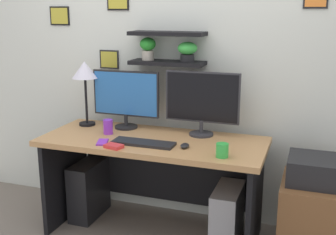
{
  "coord_description": "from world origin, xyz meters",
  "views": [
    {
      "loc": [
        1.08,
        -2.75,
        1.66
      ],
      "look_at": [
        0.1,
        0.05,
        0.91
      ],
      "focal_mm": 45.62,
      "sensor_mm": 36.0,
      "label": 1
    }
  ],
  "objects_px": {
    "desk_lamp": "(85,74)",
    "computer_mouse": "(185,146)",
    "desk": "(156,164)",
    "scissors_tray": "(114,146)",
    "keyboard": "(143,143)",
    "computer_tower_left": "(89,189)",
    "printer": "(317,170)",
    "computer_tower_right": "(227,217)",
    "cell_phone": "(102,142)",
    "drawer_cabinet": "(313,220)",
    "coffee_mug": "(222,150)",
    "water_cup": "(108,127)",
    "monitor_left": "(126,97)",
    "monitor_right": "(202,101)"
  },
  "relations": [
    {
      "from": "desk",
      "to": "water_cup",
      "type": "relative_size",
      "value": 14.77
    },
    {
      "from": "computer_tower_left",
      "to": "computer_tower_right",
      "type": "distance_m",
      "value": 1.17
    },
    {
      "from": "keyboard",
      "to": "printer",
      "type": "bearing_deg",
      "value": 9.45
    },
    {
      "from": "computer_tower_left",
      "to": "cell_phone",
      "type": "bearing_deg",
      "value": -44.49
    },
    {
      "from": "desk",
      "to": "monitor_left",
      "type": "xyz_separation_m",
      "value": [
        -0.31,
        0.16,
        0.46
      ]
    },
    {
      "from": "coffee_mug",
      "to": "computer_tower_right",
      "type": "height_order",
      "value": "coffee_mug"
    },
    {
      "from": "computer_mouse",
      "to": "water_cup",
      "type": "distance_m",
      "value": 0.66
    },
    {
      "from": "monitor_right",
      "to": "drawer_cabinet",
      "type": "height_order",
      "value": "monitor_right"
    },
    {
      "from": "desk_lamp",
      "to": "coffee_mug",
      "type": "height_order",
      "value": "desk_lamp"
    },
    {
      "from": "computer_mouse",
      "to": "computer_tower_right",
      "type": "bearing_deg",
      "value": 22.53
    },
    {
      "from": "computer_mouse",
      "to": "water_cup",
      "type": "xyz_separation_m",
      "value": [
        -0.64,
        0.13,
        0.04
      ]
    },
    {
      "from": "coffee_mug",
      "to": "drawer_cabinet",
      "type": "relative_size",
      "value": 0.16
    },
    {
      "from": "desk",
      "to": "desk_lamp",
      "type": "xyz_separation_m",
      "value": [
        -0.64,
        0.13,
        0.63
      ]
    },
    {
      "from": "desk_lamp",
      "to": "drawer_cabinet",
      "type": "height_order",
      "value": "desk_lamp"
    },
    {
      "from": "computer_mouse",
      "to": "drawer_cabinet",
      "type": "distance_m",
      "value": 1.0
    },
    {
      "from": "drawer_cabinet",
      "to": "desk",
      "type": "bearing_deg",
      "value": 179.88
    },
    {
      "from": "coffee_mug",
      "to": "drawer_cabinet",
      "type": "bearing_deg",
      "value": 24.92
    },
    {
      "from": "coffee_mug",
      "to": "scissors_tray",
      "type": "height_order",
      "value": "coffee_mug"
    },
    {
      "from": "computer_tower_left",
      "to": "desk_lamp",
      "type": "bearing_deg",
      "value": 113.38
    },
    {
      "from": "desk_lamp",
      "to": "computer_mouse",
      "type": "bearing_deg",
      "value": -17.95
    },
    {
      "from": "cell_phone",
      "to": "coffee_mug",
      "type": "height_order",
      "value": "coffee_mug"
    },
    {
      "from": "desk",
      "to": "monitor_left",
      "type": "height_order",
      "value": "monitor_left"
    },
    {
      "from": "keyboard",
      "to": "coffee_mug",
      "type": "height_order",
      "value": "coffee_mug"
    },
    {
      "from": "desk",
      "to": "printer",
      "type": "xyz_separation_m",
      "value": [
        1.14,
        -0.0,
        0.1
      ]
    },
    {
      "from": "scissors_tray",
      "to": "water_cup",
      "type": "xyz_separation_m",
      "value": [
        -0.19,
        0.29,
        0.04
      ]
    },
    {
      "from": "desk",
      "to": "scissors_tray",
      "type": "xyz_separation_m",
      "value": [
        -0.17,
        -0.33,
        0.22
      ]
    },
    {
      "from": "monitor_right",
      "to": "computer_mouse",
      "type": "distance_m",
      "value": 0.42
    },
    {
      "from": "keyboard",
      "to": "computer_tower_left",
      "type": "relative_size",
      "value": 0.96
    },
    {
      "from": "keyboard",
      "to": "cell_phone",
      "type": "relative_size",
      "value": 3.14
    },
    {
      "from": "monitor_right",
      "to": "drawer_cabinet",
      "type": "xyz_separation_m",
      "value": [
        0.83,
        -0.16,
        -0.74
      ]
    },
    {
      "from": "computer_tower_right",
      "to": "computer_tower_left",
      "type": "bearing_deg",
      "value": 175.5
    },
    {
      "from": "monitor_left",
      "to": "monitor_right",
      "type": "xyz_separation_m",
      "value": [
        0.61,
        0.0,
        0.01
      ]
    },
    {
      "from": "desk_lamp",
      "to": "cell_phone",
      "type": "bearing_deg",
      "value": -48.5
    },
    {
      "from": "computer_mouse",
      "to": "printer",
      "type": "distance_m",
      "value": 0.89
    },
    {
      "from": "cell_phone",
      "to": "printer",
      "type": "distance_m",
      "value": 1.47
    },
    {
      "from": "cell_phone",
      "to": "computer_mouse",
      "type": "bearing_deg",
      "value": -10.05
    },
    {
      "from": "printer",
      "to": "computer_mouse",
      "type": "bearing_deg",
      "value": -168.89
    },
    {
      "from": "desk_lamp",
      "to": "cell_phone",
      "type": "distance_m",
      "value": 0.66
    },
    {
      "from": "monitor_left",
      "to": "water_cup",
      "type": "height_order",
      "value": "monitor_left"
    },
    {
      "from": "keyboard",
      "to": "desk_lamp",
      "type": "relative_size",
      "value": 0.85
    },
    {
      "from": "monitor_left",
      "to": "computer_tower_right",
      "type": "height_order",
      "value": "monitor_left"
    },
    {
      "from": "desk",
      "to": "monitor_right",
      "type": "height_order",
      "value": "monitor_right"
    },
    {
      "from": "water_cup",
      "to": "computer_mouse",
      "type": "bearing_deg",
      "value": -11.18
    },
    {
      "from": "monitor_right",
      "to": "scissors_tray",
      "type": "bearing_deg",
      "value": -134.11
    },
    {
      "from": "monitor_left",
      "to": "computer_tower_right",
      "type": "distance_m",
      "value": 1.19
    },
    {
      "from": "keyboard",
      "to": "water_cup",
      "type": "height_order",
      "value": "water_cup"
    },
    {
      "from": "keyboard",
      "to": "printer",
      "type": "relative_size",
      "value": 1.16
    },
    {
      "from": "cell_phone",
      "to": "monitor_right",
      "type": "bearing_deg",
      "value": 16.2
    },
    {
      "from": "desk",
      "to": "cell_phone",
      "type": "bearing_deg",
      "value": -139.48
    },
    {
      "from": "water_cup",
      "to": "printer",
      "type": "distance_m",
      "value": 1.51
    }
  ]
}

